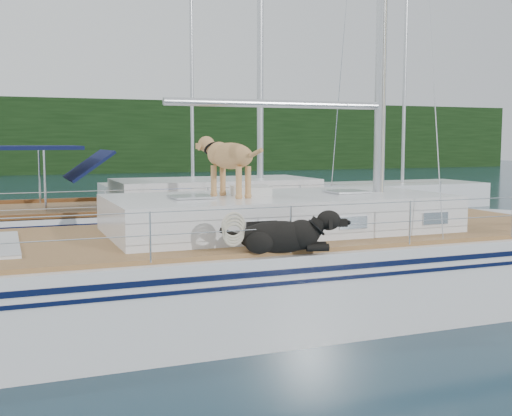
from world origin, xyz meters
name	(u,v)px	position (x,y,z in m)	size (l,w,h in m)	color
ground	(231,314)	(0.00, 0.00, 0.00)	(120.00, 120.00, 0.00)	black
tree_line	(44,136)	(0.00, 45.00, 3.00)	(90.00, 3.00, 6.00)	black
shore_bank	(44,166)	(0.00, 46.20, 0.60)	(92.00, 1.00, 1.20)	#595147
main_sailboat	(236,270)	(0.09, -0.01, 0.68)	(12.00, 4.02, 14.01)	white
neighbor_sailboat	(172,226)	(0.55, 5.81, 0.63)	(11.00, 3.50, 13.30)	white
bg_boat_center	(193,195)	(4.00, 16.00, 0.45)	(7.20, 3.00, 11.65)	white
bg_boat_east	(402,195)	(12.00, 13.00, 0.46)	(6.40, 3.00, 11.65)	white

